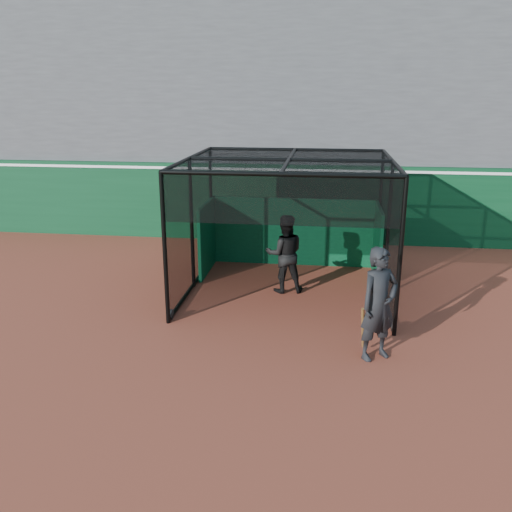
# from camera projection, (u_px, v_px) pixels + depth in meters

# --- Properties ---
(ground) EXTENTS (120.00, 120.00, 0.00)m
(ground) POSITION_uv_depth(u_px,v_px,m) (219.00, 359.00, 9.98)
(ground) COLOR brown
(ground) RESTS_ON ground
(outfield_wall) EXTENTS (50.00, 0.50, 2.50)m
(outfield_wall) POSITION_uv_depth(u_px,v_px,m) (269.00, 201.00, 17.66)
(outfield_wall) COLOR #0A3A1D
(outfield_wall) RESTS_ON ground
(grandstand) EXTENTS (50.00, 7.85, 8.95)m
(grandstand) POSITION_uv_depth(u_px,v_px,m) (280.00, 98.00, 20.31)
(grandstand) COLOR #4C4C4F
(grandstand) RESTS_ON ground
(batting_cage) EXTENTS (4.79, 4.65, 3.21)m
(batting_cage) POSITION_uv_depth(u_px,v_px,m) (288.00, 228.00, 12.95)
(batting_cage) COLOR black
(batting_cage) RESTS_ON ground
(batter) EXTENTS (1.06, 0.89, 1.92)m
(batter) POSITION_uv_depth(u_px,v_px,m) (285.00, 254.00, 13.09)
(batter) COLOR black
(batter) RESTS_ON ground
(on_deck_player) EXTENTS (0.92, 0.85, 2.11)m
(on_deck_player) POSITION_uv_depth(u_px,v_px,m) (379.00, 304.00, 9.74)
(on_deck_player) COLOR black
(on_deck_player) RESTS_ON ground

